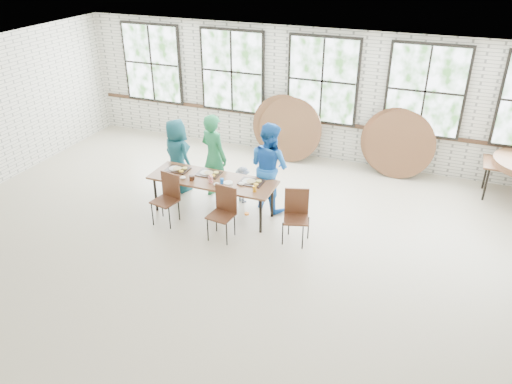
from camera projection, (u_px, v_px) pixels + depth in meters
room at (322, 83)px, 11.11m from camera, size 12.00×12.00×12.00m
dining_table at (213, 181)px, 9.30m from camera, size 2.40×0.81×0.74m
chair_near_left at (168, 194)px, 9.13m from camera, size 0.49×0.48×0.95m
chair_near_right at (224, 208)px, 8.67m from camera, size 0.47×0.45×0.95m
chair_spare at (296, 211)px, 8.58m from camera, size 0.52×0.51×0.95m
adult_teal at (177, 156)px, 10.16m from camera, size 0.89×0.76×1.54m
adult_green at (214, 157)px, 9.84m from camera, size 0.75×0.63×1.76m
toddler at (243, 185)px, 9.87m from camera, size 0.56×0.46×0.75m
adult_blue at (269, 166)px, 9.46m from camera, size 1.04×0.95×1.74m
tabletop_clutter at (216, 179)px, 9.23m from camera, size 1.97×0.60×0.11m
round_tops_leaning at (340, 136)px, 11.24m from camera, size 4.20×0.48×1.49m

